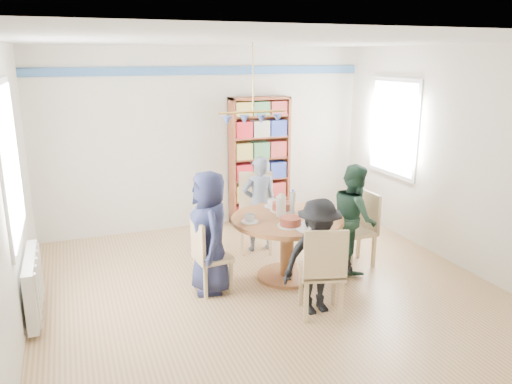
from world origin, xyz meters
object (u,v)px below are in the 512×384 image
person_far (260,204)px  dining_table (287,233)px  person_near (318,257)px  chair_right (361,225)px  radiator (33,285)px  person_right (354,217)px  person_left (210,232)px  chair_far (256,208)px  chair_left (207,253)px  bookshelf (259,162)px  chair_near (323,268)px

person_far → dining_table: bearing=93.0°
person_near → chair_right: bearing=39.1°
radiator → person_near: person_near is taller
radiator → person_right: (3.62, -0.08, 0.31)m
dining_table → person_right: size_ratio=0.99×
chair_right → person_left: 1.98m
chair_far → person_right: bearing=-50.8°
chair_left → person_right: size_ratio=0.64×
dining_table → person_left: bearing=-179.9°
bookshelf → radiator: bearing=-147.5°
chair_left → bookshelf: size_ratio=0.43×
radiator → person_far: bearing=17.9°
person_left → person_far: bearing=138.2°
dining_table → person_far: size_ratio=1.01×
person_left → person_right: person_left is taller
bookshelf → person_left: bearing=-123.7°
dining_table → radiator: bearing=179.1°
chair_near → person_near: bearing=84.4°
dining_table → chair_near: (-0.06, -0.99, -0.03)m
radiator → person_near: 2.86m
person_far → chair_far: bearing=-75.0°
chair_left → chair_far: (0.99, 1.07, 0.11)m
dining_table → person_right: (0.87, -0.04, 0.10)m
person_left → person_near: (0.89, -0.86, -0.09)m
person_left → person_far: (0.95, 0.94, -0.04)m
radiator → person_left: (1.82, -0.05, 0.34)m
person_near → chair_far: bearing=87.8°
person_right → person_near: person_right is taller
radiator → dining_table: size_ratio=0.77×
chair_right → chair_left: bearing=-177.6°
chair_right → person_right: (-0.16, -0.08, 0.15)m
radiator → chair_near: chair_near is taller
chair_near → person_right: 1.33m
dining_table → chair_right: bearing=2.3°
chair_left → dining_table: bearing=2.4°
person_left → chair_near: bearing=45.1°
chair_right → chair_far: size_ratio=0.89×
radiator → person_far: 2.93m
chair_right → radiator: bearing=179.9°
chair_right → chair_far: 1.43m
person_right → radiator: bearing=104.9°
radiator → person_left: size_ratio=0.73×
radiator → chair_far: (2.75, 0.98, 0.22)m
chair_far → chair_near: bearing=-91.7°
person_left → radiator: bearing=-87.9°
person_left → person_near: bearing=49.5°
dining_table → bookshelf: (0.46, 2.09, 0.41)m
chair_right → person_near: bearing=-140.1°
chair_right → bookshelf: size_ratio=0.47×
dining_table → chair_left: 0.99m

